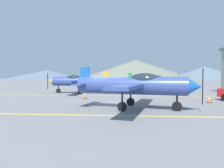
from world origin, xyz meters
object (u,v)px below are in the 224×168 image
object	(u,v)px
airplane_far	(152,80)
traffic_cone_front	(84,96)
airplane_near	(135,85)
airplane_mid	(78,81)
traffic_cone_side	(209,99)

from	to	relation	value
airplane_far	traffic_cone_front	xyz separation A→B (m)	(-8.18, -13.04, -1.28)
airplane_near	airplane_far	size ratio (longest dim) A/B	0.99
airplane_far	airplane_mid	bearing A→B (deg)	-145.63
airplane_mid	traffic_cone_front	distance (m)	6.48
airplane_far	traffic_cone_side	xyz separation A→B (m)	(2.58, -15.17, -1.28)
airplane_far	traffic_cone_side	size ratio (longest dim) A/B	15.80
airplane_mid	traffic_cone_side	world-z (taller)	airplane_mid
traffic_cone_front	airplane_mid	bearing A→B (deg)	109.71
traffic_cone_front	airplane_near	bearing A→B (deg)	-50.98
airplane_far	traffic_cone_front	distance (m)	15.45
airplane_near	traffic_cone_front	xyz separation A→B (m)	(-4.58, 5.66, -1.28)
traffic_cone_side	traffic_cone_front	bearing A→B (deg)	168.82
airplane_near	airplane_far	bearing A→B (deg)	79.12
traffic_cone_side	airplane_mid	bearing A→B (deg)	147.86
traffic_cone_side	airplane_far	bearing A→B (deg)	99.67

